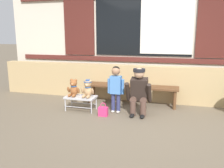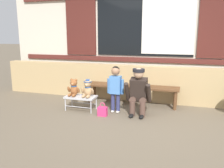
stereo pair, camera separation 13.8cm
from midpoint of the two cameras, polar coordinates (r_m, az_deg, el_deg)
ground_plane at (r=4.42m, az=3.88°, el=-8.85°), size 60.00×60.00×0.00m
brick_low_wall at (r=5.64m, az=7.38°, el=0.18°), size 7.25×0.25×0.85m
shop_facade at (r=6.04m, az=8.67°, el=13.57°), size 7.40×0.26×3.48m
wooden_bench_long at (r=5.32m, az=5.59°, el=-1.06°), size 2.10×0.40×0.44m
small_display_bench at (r=4.95m, az=-6.85°, el=-3.34°), size 0.64×0.36×0.30m
teddy_bear_plain at (r=4.97m, az=-8.58°, el=-0.98°), size 0.28×0.26×0.36m
teddy_bear_with_hat at (r=4.84m, az=-5.17°, el=-1.14°), size 0.28×0.27×0.36m
child_standing at (r=4.68m, az=1.71°, el=-0.06°), size 0.35×0.18×0.96m
adult_crouching at (r=4.58m, az=7.50°, el=-1.86°), size 0.50×0.49×0.95m
handbag_on_ground at (r=4.61m, az=-1.47°, el=-6.66°), size 0.18×0.11×0.27m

